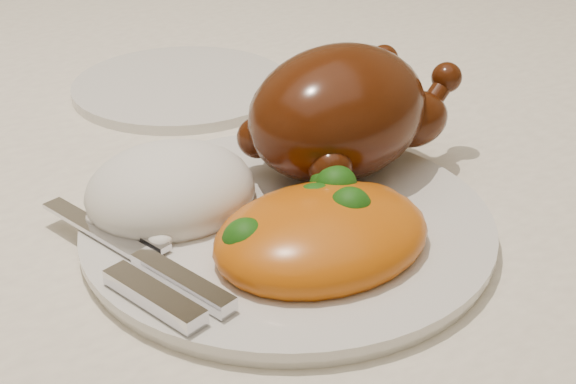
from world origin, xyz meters
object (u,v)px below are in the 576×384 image
side_plate (182,86)px  roast_chicken (342,110)px  dinner_plate (288,227)px  dining_table (126,263)px

side_plate → roast_chicken: 0.23m
side_plate → roast_chicken: roast_chicken is taller
dinner_plate → side_plate: size_ratio=1.31×
side_plate → roast_chicken: bearing=-83.1°
dinner_plate → roast_chicken: bearing=32.1°
dining_table → roast_chicken: size_ratio=8.48×
roast_chicken → dinner_plate: bearing=-163.5°
dining_table → roast_chicken: (0.13, -0.13, 0.16)m
dining_table → side_plate: size_ratio=8.03×
dining_table → dinner_plate: 0.21m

